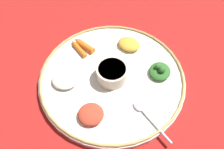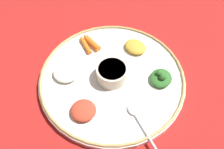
# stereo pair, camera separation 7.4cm
# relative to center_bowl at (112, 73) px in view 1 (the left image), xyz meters

# --- Properties ---
(ground_plane) EXTENTS (2.40, 2.40, 0.00)m
(ground_plane) POSITION_rel_center_bowl_xyz_m (0.00, 0.00, -0.04)
(ground_plane) COLOR maroon
(platter) EXTENTS (0.42, 0.42, 0.02)m
(platter) POSITION_rel_center_bowl_xyz_m (0.00, 0.00, -0.03)
(platter) COLOR white
(platter) RESTS_ON ground_plane
(platter_rim) EXTENTS (0.42, 0.42, 0.01)m
(platter_rim) POSITION_rel_center_bowl_xyz_m (0.00, 0.00, -0.02)
(platter_rim) COLOR tan
(platter_rim) RESTS_ON platter
(center_bowl) EXTENTS (0.09, 0.09, 0.04)m
(center_bowl) POSITION_rel_center_bowl_xyz_m (0.00, 0.00, 0.00)
(center_bowl) COLOR beige
(center_bowl) RESTS_ON platter
(spoon) EXTENTS (0.14, 0.07, 0.01)m
(spoon) POSITION_rel_center_bowl_xyz_m (-0.14, 0.06, -0.02)
(spoon) COLOR silver
(spoon) RESTS_ON platter
(greens_pile) EXTENTS (0.07, 0.08, 0.04)m
(greens_pile) POSITION_rel_center_bowl_xyz_m (-0.11, -0.08, -0.01)
(greens_pile) COLOR #2D6628
(greens_pile) RESTS_ON platter
(carrot_near_spoon) EXTENTS (0.08, 0.03, 0.02)m
(carrot_near_spoon) POSITION_rel_center_bowl_xyz_m (0.13, -0.06, -0.01)
(carrot_near_spoon) COLOR orange
(carrot_near_spoon) RESTS_ON platter
(carrot_outer) EXTENTS (0.08, 0.04, 0.01)m
(carrot_outer) POSITION_rel_center_bowl_xyz_m (0.14, -0.04, -0.02)
(carrot_outer) COLOR orange
(carrot_outer) RESTS_ON platter
(mound_lentil_yellow) EXTENTS (0.07, 0.06, 0.02)m
(mound_lentil_yellow) POSITION_rel_center_bowl_xyz_m (0.01, -0.13, -0.01)
(mound_lentil_yellow) COLOR gold
(mound_lentil_yellow) RESTS_ON platter
(mound_berbere_red) EXTENTS (0.09, 0.09, 0.02)m
(mound_berbere_red) POSITION_rel_center_bowl_xyz_m (-0.01, 0.13, -0.01)
(mound_berbere_red) COLOR #B73D28
(mound_berbere_red) RESTS_ON platter
(mound_rice_white) EXTENTS (0.09, 0.09, 0.02)m
(mound_rice_white) POSITION_rel_center_bowl_xyz_m (0.11, 0.08, -0.01)
(mound_rice_white) COLOR silver
(mound_rice_white) RESTS_ON platter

